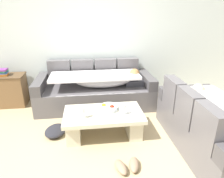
{
  "coord_description": "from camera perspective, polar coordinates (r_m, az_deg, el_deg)",
  "views": [
    {
      "loc": [
        -0.19,
        -2.19,
        1.83
      ],
      "look_at": [
        0.23,
        1.07,
        0.55
      ],
      "focal_mm": 32.4,
      "sensor_mm": 36.0,
      "label": 1
    }
  ],
  "objects": [
    {
      "name": "couch_near_window",
      "position": [
        3.15,
        25.78,
        -9.42
      ],
      "size": [
        0.92,
        1.79,
        0.88
      ],
      "rotation": [
        0.0,
        0.0,
        1.57
      ],
      "color": "#5A5659",
      "rests_on": "ground_plane"
    },
    {
      "name": "coffee_table",
      "position": [
        3.17,
        -2.39,
        -8.91
      ],
      "size": [
        1.2,
        0.68,
        0.38
      ],
      "color": "beige",
      "rests_on": "ground_plane"
    },
    {
      "name": "fruit_bowl",
      "position": [
        3.16,
        -0.99,
        -5.26
      ],
      "size": [
        0.28,
        0.28,
        0.1
      ],
      "color": "silver",
      "rests_on": "coffee_table"
    },
    {
      "name": "back_wall",
      "position": [
        4.37,
        -4.96,
        14.92
      ],
      "size": [
        9.0,
        0.1,
        2.7
      ],
      "primitive_type": "cube",
      "color": "silver",
      "rests_on": "ground_plane"
    },
    {
      "name": "ground_plane",
      "position": [
        2.86,
        -1.92,
        -18.54
      ],
      "size": [
        14.0,
        14.0,
        0.0
      ],
      "primitive_type": "plane",
      "color": "tan"
    },
    {
      "name": "crumpled_garment",
      "position": [
        3.37,
        -15.62,
        -11.28
      ],
      "size": [
        0.41,
        0.47,
        0.12
      ],
      "primitive_type": "ellipsoid",
      "rotation": [
        0.0,
        0.0,
        1.33
      ],
      "color": "#232328",
      "rests_on": "ground_plane"
    },
    {
      "name": "pair_of_shoes",
      "position": [
        2.67,
        4.41,
        -20.81
      ],
      "size": [
        0.35,
        0.31,
        0.09
      ],
      "color": "#8C7259",
      "rests_on": "ground_plane"
    },
    {
      "name": "wine_glass_near_right",
      "position": [
        2.99,
        3.32,
        -5.24
      ],
      "size": [
        0.07,
        0.07,
        0.17
      ],
      "color": "silver",
      "rests_on": "coffee_table"
    },
    {
      "name": "book_stack_on_cabinet",
      "position": [
        4.5,
        -28.36,
        4.19
      ],
      "size": [
        0.19,
        0.22,
        0.13
      ],
      "color": "#B76623",
      "rests_on": "side_cabinet"
    },
    {
      "name": "open_magazine",
      "position": [
        3.15,
        4.52,
        -6.08
      ],
      "size": [
        0.29,
        0.22,
        0.01
      ],
      "primitive_type": "cube",
      "rotation": [
        0.0,
        0.0,
        0.04
      ],
      "color": "white",
      "rests_on": "coffee_table"
    },
    {
      "name": "couch_along_wall",
      "position": [
        4.1,
        -4.27,
        -0.2
      ],
      "size": [
        2.28,
        0.92,
        0.88
      ],
      "color": "#5A5659",
      "rests_on": "ground_plane"
    },
    {
      "name": "side_cabinet",
      "position": [
        4.61,
        -27.42,
        -0.33
      ],
      "size": [
        0.72,
        0.44,
        0.64
      ],
      "color": "brown",
      "rests_on": "ground_plane"
    },
    {
      "name": "wine_glass_near_left",
      "position": [
        2.93,
        -8.27,
        -6.09
      ],
      "size": [
        0.07,
        0.07,
        0.17
      ],
      "color": "silver",
      "rests_on": "coffee_table"
    }
  ]
}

